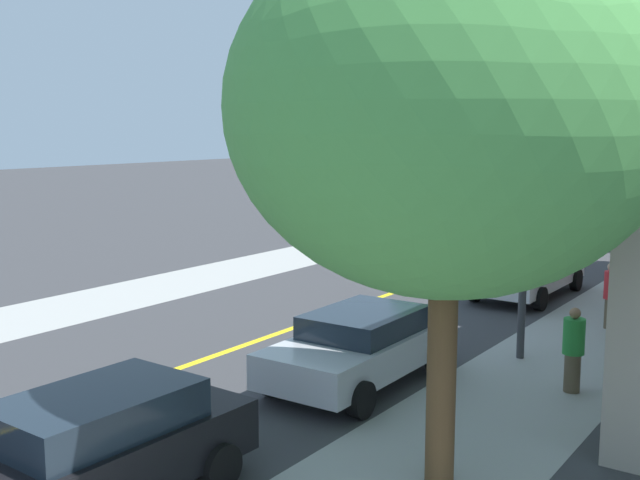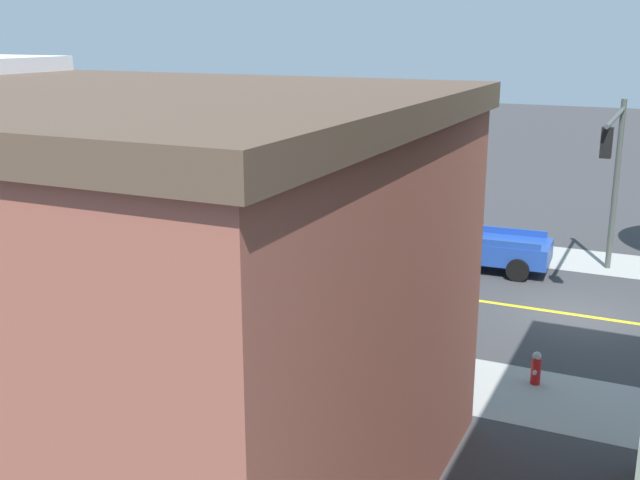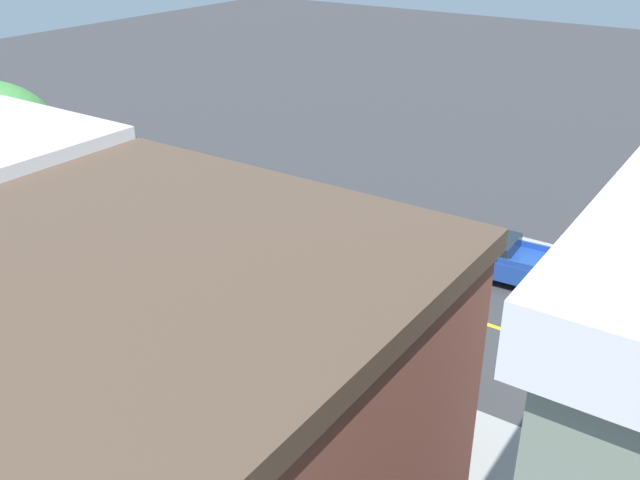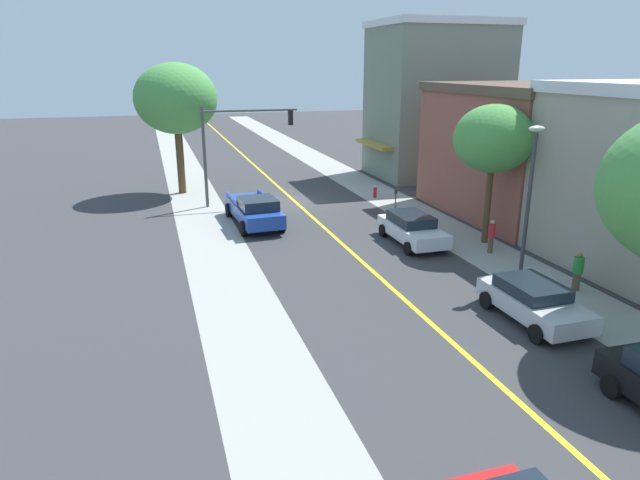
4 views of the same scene
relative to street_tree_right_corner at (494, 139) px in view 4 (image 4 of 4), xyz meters
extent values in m
plane|color=#38383A|center=(6.93, -11.16, -5.15)|extent=(140.00, 140.00, 0.00)
cube|color=#9E9E99|center=(0.76, -11.16, -5.15)|extent=(3.15, 126.00, 0.01)
cube|color=#9E9E99|center=(13.09, -11.16, -5.15)|extent=(3.15, 126.00, 0.01)
cube|color=yellow|center=(6.93, -11.16, -5.15)|extent=(0.20, 126.00, 0.00)
cube|color=gray|center=(-6.01, -17.10, 0.46)|extent=(9.34, 7.28, 11.22)
cube|color=silver|center=(-6.01, -17.10, 6.32)|extent=(9.64, 7.58, 0.50)
cube|color=#B29338|center=(-0.89, -17.10, -2.51)|extent=(0.90, 5.53, 0.24)
cube|color=#935142|center=(-6.01, -4.50, -1.64)|extent=(9.79, 10.87, 7.02)
cube|color=brown|center=(-6.01, -4.50, 2.12)|extent=(10.09, 11.17, 0.50)
cylinder|color=brown|center=(0.00, 0.00, -3.27)|extent=(0.31, 0.31, 3.75)
ellipsoid|color=#4C9947|center=(0.00, 0.00, 0.03)|extent=(3.80, 3.80, 3.23)
cylinder|color=brown|center=(13.75, -16.05, -2.98)|extent=(0.51, 0.51, 4.34)
ellipsoid|color=#4C9947|center=(13.75, -16.05, 1.23)|extent=(5.45, 5.45, 4.63)
cylinder|color=red|center=(1.48, -10.86, -4.81)|extent=(0.24, 0.24, 0.67)
sphere|color=#B2B2B7|center=(1.48, -10.86, -4.41)|extent=(0.22, 0.22, 0.22)
cylinder|color=#B2B2B7|center=(1.31, -10.86, -4.78)|extent=(0.10, 0.10, 0.10)
cylinder|color=#B2B2B7|center=(1.65, -10.86, -4.78)|extent=(0.10, 0.10, 0.10)
cylinder|color=#4C4C51|center=(1.86, -6.73, -4.57)|extent=(0.07, 0.07, 1.16)
cube|color=#2D2D33|center=(1.86, -6.73, -3.86)|extent=(0.12, 0.18, 0.26)
cylinder|color=#474C47|center=(12.52, -11.53, -2.06)|extent=(0.20, 0.20, 6.18)
cylinder|color=#474C47|center=(9.60, -11.53, 0.70)|extent=(5.85, 0.14, 0.14)
cube|color=black|center=(7.07, -11.53, 0.20)|extent=(0.26, 0.32, 0.90)
sphere|color=red|center=(7.07, -11.53, 0.50)|extent=(0.20, 0.20, 0.20)
sphere|color=yellow|center=(7.07, -11.53, 0.20)|extent=(0.20, 0.20, 0.20)
sphere|color=green|center=(7.07, -11.53, -0.10)|extent=(0.20, 0.20, 0.20)
cylinder|color=#38383D|center=(1.56, 5.05, -2.12)|extent=(0.16, 0.16, 6.07)
ellipsoid|color=silver|center=(1.56, 5.05, 1.07)|extent=(0.70, 0.36, 0.24)
cube|color=#B7BABF|center=(3.46, 8.42, -4.51)|extent=(1.91, 4.29, 0.63)
cube|color=#19232D|center=(3.46, 8.21, -3.98)|extent=(1.66, 2.32, 0.43)
cylinder|color=black|center=(2.51, 9.83, -4.83)|extent=(0.23, 0.64, 0.64)
cylinder|color=black|center=(4.38, 9.84, -4.83)|extent=(0.23, 0.64, 0.64)
cylinder|color=black|center=(2.53, 7.00, -4.83)|extent=(0.23, 0.64, 0.64)
cylinder|color=black|center=(4.40, 7.02, -4.83)|extent=(0.23, 0.64, 0.64)
cylinder|color=black|center=(4.42, 13.02, -4.83)|extent=(0.24, 0.65, 0.64)
cube|color=silver|center=(3.57, -0.87, -4.50)|extent=(1.88, 4.68, 0.66)
cube|color=#19232D|center=(3.57, -1.10, -3.93)|extent=(1.64, 2.53, 0.49)
cylinder|color=black|center=(2.66, 0.68, -4.83)|extent=(0.22, 0.64, 0.64)
cylinder|color=black|center=(4.51, 0.67, -4.83)|extent=(0.22, 0.64, 0.64)
cylinder|color=black|center=(2.64, -2.40, -4.83)|extent=(0.22, 0.64, 0.64)
cylinder|color=black|center=(4.49, -2.41, -4.83)|extent=(0.22, 0.64, 0.64)
cube|color=#1E429E|center=(10.46, -6.72, -4.38)|extent=(2.34, 6.09, 0.74)
cube|color=#19232D|center=(10.41, -5.65, -3.73)|extent=(1.99, 2.25, 0.56)
cube|color=#1E429E|center=(9.58, -7.97, -3.89)|extent=(0.26, 3.12, 0.24)
cube|color=#1E429E|center=(11.46, -7.87, -3.89)|extent=(0.26, 3.12, 0.24)
cylinder|color=black|center=(9.34, -4.74, -4.75)|extent=(0.32, 0.81, 0.80)
cylinder|color=black|center=(11.39, -4.64, -4.75)|extent=(0.32, 0.81, 0.80)
cylinder|color=black|center=(9.54, -8.81, -4.75)|extent=(0.32, 0.81, 0.80)
cylinder|color=black|center=(11.59, -8.71, -4.75)|extent=(0.32, 0.81, 0.80)
cylinder|color=brown|center=(0.03, 6.52, -4.79)|extent=(0.29, 0.29, 0.72)
cylinder|color=#288C38|center=(0.03, 6.52, -4.10)|extent=(0.39, 0.39, 0.66)
sphere|color=#936B4C|center=(0.03, 6.52, -3.67)|extent=(0.20, 0.20, 0.20)
cylinder|color=brown|center=(0.67, 1.52, -4.78)|extent=(0.24, 0.24, 0.74)
cylinder|color=red|center=(0.67, 1.52, -4.08)|extent=(0.32, 0.32, 0.67)
sphere|color=tan|center=(0.67, 1.52, -3.64)|extent=(0.21, 0.21, 0.21)
camera|label=1|loc=(-3.93, 20.18, -0.35)|focal=42.87mm
camera|label=2|loc=(-16.78, -13.50, 3.37)|focal=43.48mm
camera|label=3|loc=(-13.97, -14.30, 8.44)|focal=39.63mm
camera|label=4|loc=(15.74, 23.34, 3.42)|focal=31.54mm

